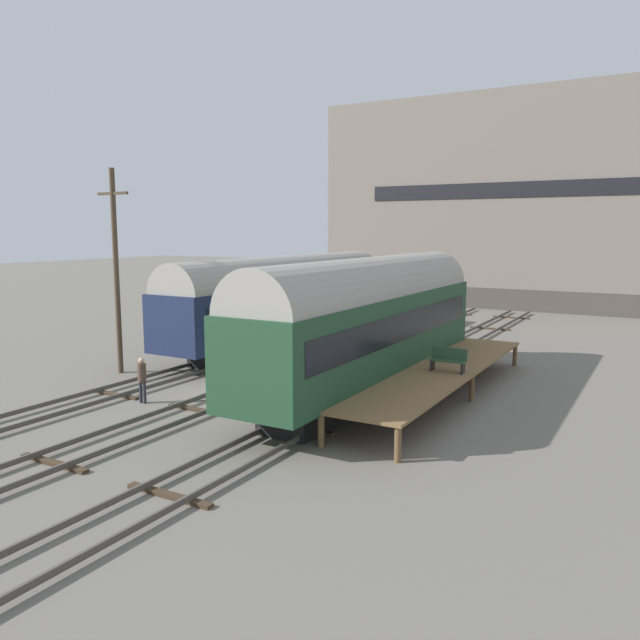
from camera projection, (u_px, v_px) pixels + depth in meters
ground_plane at (247, 392)px, 25.06m from camera, size 200.00×200.00×0.00m
track_left at (167, 377)px, 27.14m from camera, size 2.60×60.00×0.26m
track_middle at (247, 389)px, 25.04m from camera, size 2.60×60.00×0.26m
track_right at (341, 403)px, 22.93m from camera, size 2.60×60.00×0.26m
train_car_navy at (287, 295)px, 35.03m from camera, size 3.02×18.93×5.07m
train_car_green at (368, 317)px, 24.43m from camera, size 3.10×15.94×5.43m
station_platform at (441, 371)px, 24.20m from camera, size 2.78×14.77×1.13m
bench at (448, 359)px, 23.66m from camera, size 1.40×0.40×0.91m
person_worker at (142, 376)px, 23.36m from camera, size 0.32×0.32×1.75m
utility_pole at (116, 269)px, 27.86m from camera, size 1.80×0.24×9.17m
warehouse_building at (520, 204)px, 55.60m from camera, size 31.75×13.56×17.55m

